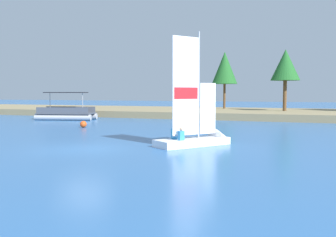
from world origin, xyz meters
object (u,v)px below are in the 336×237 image
at_px(pontoon_boat, 66,113).
at_px(shoreline_tree_left, 225,68).
at_px(channel_buoy, 83,124).
at_px(sailboat, 204,136).
at_px(shoreline_tree_midleft, 285,65).
at_px(wooden_dock, 79,116).

bearing_deg(pontoon_boat, shoreline_tree_left, 36.93).
xyz_separation_m(pontoon_boat, channel_buoy, (6.42, -6.85, -0.43)).
bearing_deg(shoreline_tree_left, sailboat, -79.98).
bearing_deg(shoreline_tree_left, channel_buoy, -105.98).
distance_m(pontoon_boat, channel_buoy, 9.40).
bearing_deg(shoreline_tree_midleft, channel_buoy, -126.99).
height_order(shoreline_tree_left, shoreline_tree_midleft, shoreline_tree_left).
height_order(shoreline_tree_midleft, wooden_dock, shoreline_tree_midleft).
xyz_separation_m(shoreline_tree_midleft, channel_buoy, (-14.08, -18.69, -5.50)).
bearing_deg(wooden_dock, shoreline_tree_midleft, 24.02).
height_order(shoreline_tree_midleft, sailboat, shoreline_tree_midleft).
bearing_deg(pontoon_boat, channel_buoy, -60.53).
xyz_separation_m(shoreline_tree_left, pontoon_boat, (-12.86, -15.64, -5.17)).
xyz_separation_m(shoreline_tree_midleft, sailboat, (-2.55, -24.97, -5.32)).
relative_size(shoreline_tree_midleft, wooden_dock, 1.47).
bearing_deg(channel_buoy, shoreline_tree_midleft, 53.01).
bearing_deg(sailboat, shoreline_tree_midleft, 29.81).
distance_m(shoreline_tree_left, shoreline_tree_midleft, 8.53).
bearing_deg(pontoon_boat, shoreline_tree_midleft, 16.36).
relative_size(wooden_dock, sailboat, 0.73).
xyz_separation_m(wooden_dock, pontoon_boat, (0.27, -2.58, 0.43)).
xyz_separation_m(shoreline_tree_left, channel_buoy, (-6.44, -22.50, -5.60)).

